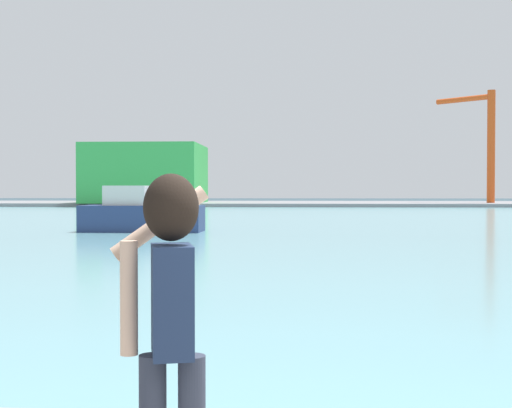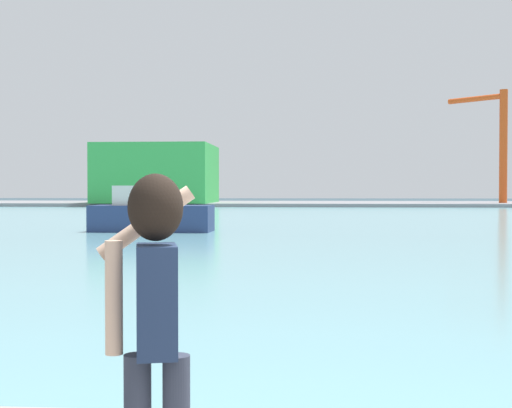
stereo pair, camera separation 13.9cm
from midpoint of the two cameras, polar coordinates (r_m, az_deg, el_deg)
ground_plane at (r=53.29m, az=4.64°, el=-1.18°), size 220.00×220.00×0.00m
harbor_water at (r=55.29m, az=4.62°, el=-1.08°), size 140.00×100.00×0.02m
far_shore_dock at (r=95.26m, az=4.40°, el=0.02°), size 140.00×20.00×0.43m
person_photographer at (r=3.66m, az=-7.07°, el=-8.17°), size 0.53×0.54×1.74m
boat_moored at (r=37.37m, az=-8.43°, el=-0.84°), size 6.29×2.45×2.38m
warehouse_left at (r=93.03m, az=-7.85°, el=2.41°), size 14.35×13.49×7.46m
port_crane at (r=95.95m, az=18.82°, el=5.20°), size 6.40×6.42×14.34m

